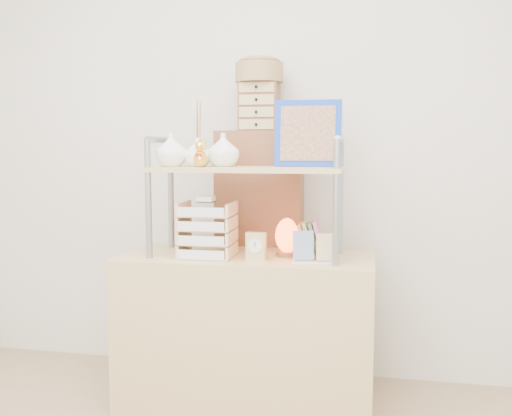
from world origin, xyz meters
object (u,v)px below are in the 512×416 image
Objects in this scene: desk at (247,332)px; letter_tray at (207,233)px; cabinet at (260,257)px; salt_lamp at (287,237)px.

desk is 0.53m from letter_tray.
cabinet is at bearing 91.19° from desk.
letter_tray is (-0.17, -0.44, 0.19)m from cabinet.
desk is 6.61× the size of salt_lamp.
salt_lamp is (0.19, 0.03, 0.47)m from desk.
letter_tray is (-0.18, -0.07, 0.49)m from desk.
salt_lamp is at bearing 9.11° from desk.
letter_tray is 0.38m from salt_lamp.
letter_tray is at bearing -112.54° from cabinet.
cabinet is at bearing 120.04° from salt_lamp.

